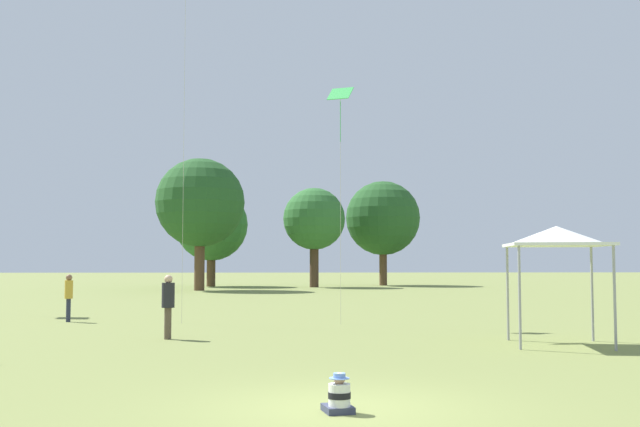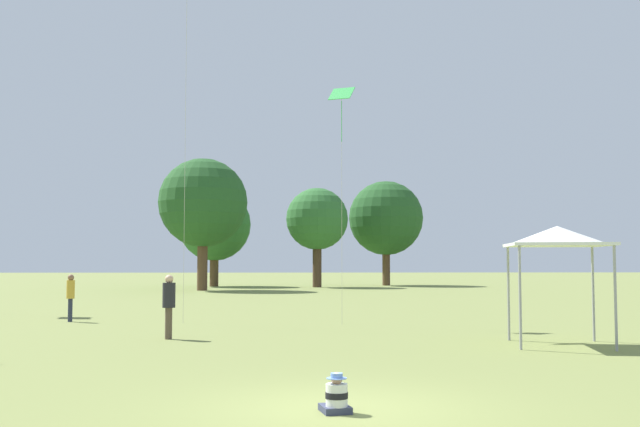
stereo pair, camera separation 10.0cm
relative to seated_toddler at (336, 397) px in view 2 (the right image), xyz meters
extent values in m
plane|color=olive|center=(0.05, 0.34, -0.24)|extent=(300.00, 300.00, 0.00)
cube|color=#383D56|center=(-0.01, 0.06, -0.19)|extent=(0.50, 0.57, 0.10)
cylinder|color=white|center=(0.00, -0.02, 0.03)|extent=(0.38, 0.38, 0.33)
cylinder|color=black|center=(0.00, -0.02, 0.03)|extent=(0.39, 0.39, 0.09)
sphere|color=tan|center=(0.00, -0.02, 0.27)|extent=(0.18, 0.18, 0.18)
cylinder|color=#6B8ED1|center=(0.00, -0.02, 0.27)|extent=(0.30, 0.30, 0.01)
cylinder|color=#6B8ED1|center=(0.00, -0.02, 0.31)|extent=(0.18, 0.18, 0.08)
cylinder|color=brown|center=(-4.19, 10.68, 0.21)|extent=(0.26, 0.26, 0.90)
cylinder|color=#232328|center=(-4.19, 10.68, 1.02)|extent=(0.48, 0.48, 0.71)
sphere|color=#DBAD89|center=(-4.19, 10.68, 1.48)|extent=(0.24, 0.24, 0.24)
cylinder|color=#282D42|center=(-8.87, 17.12, 0.19)|extent=(0.19, 0.19, 0.86)
cylinder|color=gold|center=(-8.87, 17.12, 0.96)|extent=(0.35, 0.35, 0.68)
sphere|color=brown|center=(-8.87, 17.12, 1.40)|extent=(0.23, 0.23, 0.23)
cube|color=white|center=(6.44, 8.68, 2.43)|extent=(2.95, 2.95, 0.08)
cone|color=white|center=(6.44, 8.68, 2.70)|extent=(2.81, 2.81, 0.46)
cylinder|color=#99999E|center=(5.49, 10.01, 1.08)|extent=(0.07, 0.07, 2.63)
cylinder|color=#99999E|center=(7.77, 9.63, 1.08)|extent=(0.07, 0.07, 2.63)
cylinder|color=#99999E|center=(5.11, 7.72, 1.08)|extent=(0.07, 0.07, 2.63)
cylinder|color=#99999E|center=(7.40, 7.35, 1.08)|extent=(0.07, 0.07, 2.63)
cylinder|color=#BCB7A8|center=(-4.58, 16.21, 8.12)|extent=(0.01, 0.01, 16.71)
cube|color=green|center=(1.12, 15.54, 8.06)|extent=(1.01, 0.91, 0.55)
cylinder|color=green|center=(1.12, 15.54, 7.03)|extent=(0.02, 0.02, 1.47)
cylinder|color=#BCB7A8|center=(1.12, 15.54, 3.91)|extent=(0.01, 0.01, 8.29)
cylinder|color=#473323|center=(1.56, 55.27, 2.04)|extent=(0.79, 0.79, 4.55)
sphere|color=#2D662D|center=(1.56, 55.27, 5.83)|extent=(5.51, 5.51, 5.51)
cylinder|color=brown|center=(-7.69, 47.93, 2.25)|extent=(0.80, 0.80, 4.97)
sphere|color=#235123|center=(-7.69, 47.93, 6.66)|extent=(7.00, 7.00, 7.00)
cylinder|color=brown|center=(8.33, 60.20, 2.01)|extent=(0.73, 0.73, 4.49)
sphere|color=#235123|center=(8.33, 60.20, 6.20)|extent=(7.11, 7.11, 7.11)
cylinder|color=brown|center=(-7.79, 57.76, 1.68)|extent=(0.80, 0.80, 3.83)
sphere|color=#2D662D|center=(-7.79, 57.76, 5.42)|extent=(6.64, 6.64, 6.64)
camera|label=1|loc=(-0.75, -11.07, 1.96)|focal=42.00mm
camera|label=2|loc=(-0.65, -11.07, 1.96)|focal=42.00mm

